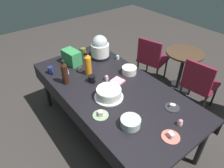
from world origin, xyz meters
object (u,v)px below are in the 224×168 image
dessert_plate_coral (171,136)px  cupcake_mint (80,69)px  cupcake_rose (180,122)px  maroon_chair_right (199,82)px  cupcake_cocoa (89,62)px  coffee_mug_black (92,79)px  glass_salad_bowl (131,122)px  ceramic_snack_bowl (129,70)px  soda_carton (72,57)px  maroon_chair_left (152,57)px  soda_bottle_cola (65,73)px  dessert_plate_sage (101,114)px  cupcake_berry (118,57)px  cupcake_vanilla (67,72)px  dessert_plate_charcoal (172,107)px  soda_bottle_orange_juice (88,64)px  coffee_mug_olive (83,51)px  potluck_table (112,91)px  coffee_mug_navy (51,70)px  frosted_layer_cake (109,93)px  slow_cooker (100,48)px  cupcake_lemon (106,78)px

dessert_plate_coral → cupcake_mint: 1.45m
cupcake_rose → maroon_chair_right: (-0.45, 1.13, -0.29)m
cupcake_cocoa → coffee_mug_black: size_ratio=0.53×
glass_salad_bowl → ceramic_snack_bowl: 0.91m
soda_carton → maroon_chair_left: 1.45m
soda_bottle_cola → coffee_mug_black: (0.17, 0.27, -0.10)m
dessert_plate_sage → cupcake_cocoa: cupcake_cocoa is taller
cupcake_berry → maroon_chair_left: bearing=92.8°
dessert_plate_coral → cupcake_vanilla: bearing=-170.4°
cupcake_rose → soda_bottle_cola: (-1.28, -0.54, 0.11)m
dessert_plate_charcoal → cupcake_vanilla: cupcake_vanilla is taller
soda_bottle_orange_juice → coffee_mug_olive: size_ratio=2.70×
ceramic_snack_bowl → dessert_plate_charcoal: ceramic_snack_bowl is taller
potluck_table → coffee_mug_navy: (-0.72, -0.45, 0.11)m
coffee_mug_navy → dessert_plate_charcoal: bearing=27.7°
coffee_mug_navy → soda_carton: 0.35m
cupcake_berry → coffee_mug_black: size_ratio=0.53×
coffee_mug_navy → coffee_mug_black: size_ratio=0.89×
dessert_plate_charcoal → coffee_mug_navy: size_ratio=1.38×
frosted_layer_cake → slow_cooker: 0.93m
maroon_chair_right → cupcake_berry: bearing=-138.5°
soda_bottle_orange_juice → cupcake_vanilla: bearing=-127.9°
potluck_table → frosted_layer_cake: bearing=-48.7°
cupcake_lemon → potluck_table: bearing=-13.9°
glass_salad_bowl → dessert_plate_sage: size_ratio=1.20×
ceramic_snack_bowl → coffee_mug_navy: (-0.61, -0.81, 0.01)m
cupcake_cocoa → coffee_mug_olive: (-0.31, 0.10, 0.01)m
cupcake_mint → cupcake_vanilla: 0.18m
ceramic_snack_bowl → soda_carton: soda_carton is taller
ceramic_snack_bowl → maroon_chair_right: bearing=60.4°
ceramic_snack_bowl → dessert_plate_coral: ceramic_snack_bowl is taller
ceramic_snack_bowl → cupcake_mint: 0.64m
cupcake_berry → dessert_plate_coral: bearing=-20.2°
dessert_plate_coral → cupcake_mint: size_ratio=2.51×
dessert_plate_charcoal → soda_bottle_orange_juice: 1.15m
ceramic_snack_bowl → soda_bottle_cola: bearing=-112.0°
soda_carton → maroon_chair_right: (1.19, 1.38, -0.36)m
dessert_plate_coral → cupcake_cocoa: (-1.53, 0.11, 0.02)m
cupcake_berry → soda_carton: size_ratio=0.26×
cupcake_berry → cupcake_lemon: (0.32, -0.44, 0.00)m
coffee_mug_olive → soda_carton: soda_carton is taller
glass_salad_bowl → soda_carton: size_ratio=0.75×
soda_bottle_orange_juice → soda_carton: soda_bottle_orange_juice is taller
cupcake_rose → coffee_mug_olive: bearing=179.3°
frosted_layer_cake → dessert_plate_sage: size_ratio=2.01×
frosted_layer_cake → dessert_plate_charcoal: size_ratio=2.10×
coffee_mug_navy → coffee_mug_olive: coffee_mug_navy is taller
cupcake_lemon → coffee_mug_olive: bearing=170.1°
glass_salad_bowl → cupcake_mint: 1.12m
soda_bottle_orange_juice → coffee_mug_olive: bearing=155.4°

